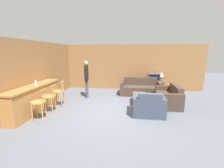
% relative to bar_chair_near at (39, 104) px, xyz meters
% --- Properties ---
extents(ground_plane, '(24.00, 24.00, 0.00)m').
position_rel_bar_chair_near_xyz_m(ground_plane, '(2.22, 1.06, -0.55)').
color(ground_plane, '#565B66').
extents(wall_back, '(9.40, 0.08, 2.60)m').
position_rel_bar_chair_near_xyz_m(wall_back, '(2.22, 4.60, 0.75)').
color(wall_back, olive).
rests_on(wall_back, ground_plane).
extents(wall_left, '(0.08, 8.53, 2.60)m').
position_rel_bar_chair_near_xyz_m(wall_left, '(-0.92, 2.33, 0.75)').
color(wall_left, olive).
rests_on(wall_left, ground_plane).
extents(bar_counter, '(0.55, 2.70, 0.99)m').
position_rel_bar_chair_near_xyz_m(bar_counter, '(-0.59, 0.66, -0.06)').
color(bar_counter, '#A87038').
rests_on(bar_counter, ground_plane).
extents(bar_chair_near, '(0.51, 0.51, 1.02)m').
position_rel_bar_chair_near_xyz_m(bar_chair_near, '(0.00, 0.00, 0.00)').
color(bar_chair_near, '#B77F42').
rests_on(bar_chair_near, ground_plane).
extents(bar_chair_mid, '(0.48, 0.48, 1.02)m').
position_rel_bar_chair_near_xyz_m(bar_chair_mid, '(0.00, 0.63, 0.00)').
color(bar_chair_mid, '#B77F42').
rests_on(bar_chair_mid, ground_plane).
extents(bar_chair_far, '(0.50, 0.50, 1.02)m').
position_rel_bar_chair_near_xyz_m(bar_chair_far, '(0.00, 1.34, 0.00)').
color(bar_chair_far, '#B77F42').
rests_on(bar_chair_far, ground_plane).
extents(couch_far, '(2.04, 0.90, 0.87)m').
position_rel_bar_chair_near_xyz_m(couch_far, '(3.37, 3.46, -0.24)').
color(couch_far, '#423328').
rests_on(couch_far, ground_plane).
extents(armchair_near, '(1.07, 0.86, 0.85)m').
position_rel_bar_chair_near_xyz_m(armchair_near, '(3.51, 0.86, -0.24)').
color(armchair_near, '#384251').
rests_on(armchair_near, ground_plane).
extents(loveseat_right, '(0.83, 1.55, 0.84)m').
position_rel_bar_chair_near_xyz_m(loveseat_right, '(4.46, 2.01, -0.24)').
color(loveseat_right, '#423328').
rests_on(loveseat_right, ground_plane).
extents(coffee_table, '(0.57, 1.02, 0.38)m').
position_rel_bar_chair_near_xyz_m(coffee_table, '(3.27, 2.05, -0.23)').
color(coffee_table, brown).
rests_on(coffee_table, ground_plane).
extents(tv_unit, '(1.07, 0.44, 0.57)m').
position_rel_bar_chair_near_xyz_m(tv_unit, '(4.13, 4.22, -0.27)').
color(tv_unit, '#513823').
rests_on(tv_unit, ground_plane).
extents(tv, '(0.62, 0.45, 0.45)m').
position_rel_bar_chair_near_xyz_m(tv, '(4.13, 4.21, 0.24)').
color(tv, '#4C4C4C').
rests_on(tv, tv_unit).
extents(bottle, '(0.07, 0.07, 0.24)m').
position_rel_bar_chair_near_xyz_m(bottle, '(-0.50, 0.67, 0.54)').
color(bottle, silver).
rests_on(bottle, bar_counter).
extents(book_on_table, '(0.24, 0.19, 0.03)m').
position_rel_bar_chair_near_xyz_m(book_on_table, '(3.29, 1.95, -0.16)').
color(book_on_table, '#33704C').
rests_on(book_on_table, coffee_table).
extents(table_lamp, '(0.25, 0.25, 0.52)m').
position_rel_bar_chair_near_xyz_m(table_lamp, '(4.53, 4.22, 0.40)').
color(table_lamp, brown).
rests_on(table_lamp, tv_unit).
extents(person_by_window, '(0.24, 0.51, 1.77)m').
position_rel_bar_chair_near_xyz_m(person_by_window, '(0.79, 2.61, 0.46)').
color(person_by_window, '#384260').
rests_on(person_by_window, ground_plane).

